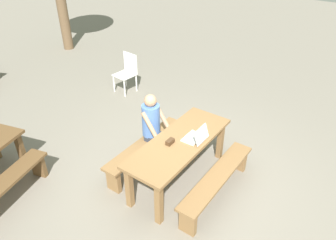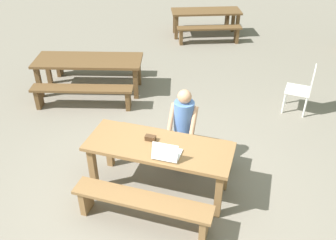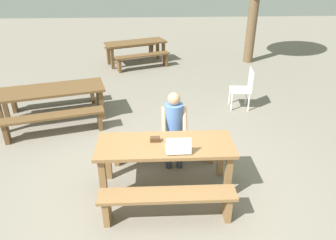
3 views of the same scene
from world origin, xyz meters
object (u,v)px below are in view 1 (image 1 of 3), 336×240
object	(u,v)px
picnic_table_front	(179,147)
person_seated	(153,124)
laptop	(196,136)
small_pouch	(170,142)
plastic_chair	(127,72)

from	to	relation	value
picnic_table_front	person_seated	size ratio (longest dim) A/B	1.55
laptop	small_pouch	distance (m)	0.41
picnic_table_front	plastic_chair	size ratio (longest dim) A/B	2.13
picnic_table_front	small_pouch	xyz separation A→B (m)	(-0.14, 0.07, 0.15)
laptop	small_pouch	size ratio (longest dim) A/B	2.37
laptop	plastic_chair	xyz separation A→B (m)	(1.72, 2.95, -0.33)
picnic_table_front	laptop	bearing A→B (deg)	-47.71
plastic_chair	laptop	bearing A→B (deg)	-24.26
plastic_chair	person_seated	bearing A→B (deg)	-33.07
small_pouch	person_seated	size ratio (longest dim) A/B	0.11
laptop	plastic_chair	distance (m)	3.43
person_seated	plastic_chair	bearing A→B (deg)	50.97
small_pouch	person_seated	xyz separation A→B (m)	(0.30, 0.56, -0.07)
person_seated	plastic_chair	world-z (taller)	person_seated
small_pouch	plastic_chair	xyz separation A→B (m)	(2.03, 2.69, -0.31)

